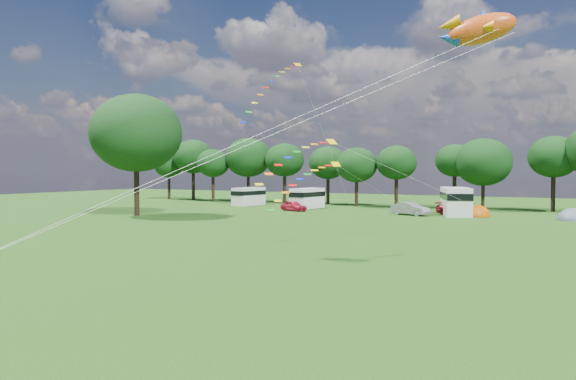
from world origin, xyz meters
The scene contains 15 objects.
ground_plane centered at (0.00, 0.00, 0.00)m, with size 180.00×180.00×0.00m, color black.
tree_line centered at (5.30, 54.99, 6.35)m, with size 102.98×10.98×10.27m.
big_tree centered at (-30.00, 28.00, 9.02)m, with size 10.00×10.00×13.28m.
car_a centered at (-17.98, 42.01, 0.63)m, with size 1.48×3.75×1.25m, color #BC1E38.
car_b centered at (-3.75, 42.71, 0.71)m, with size 1.51×4.03×1.42m, color gray.
car_c centered at (0.94, 45.11, 0.71)m, with size 2.00×4.75×1.43m, color maroon.
campervan_a centered at (-28.57, 48.34, 1.34)m, with size 2.77×5.31×2.49m.
campervan_b centered at (-18.75, 47.18, 1.39)m, with size 2.77×5.49×2.59m.
campervan_c centered at (0.70, 44.76, 1.64)m, with size 4.69×6.78×3.06m.
tent_orange centered at (2.81, 45.09, 0.02)m, with size 3.10×3.40×2.43m.
tent_greyblue centered at (12.19, 44.69, 0.02)m, with size 3.18×3.49×2.37m.
fish_kite centered at (9.84, 5.71, 10.68)m, with size 3.28×1.58×1.72m.
streamer_kite_a centered at (-11.04, 25.68, 12.79)m, with size 3.33×5.64×5.77m.
streamer_kite_b centered at (-5.51, 21.41, 4.39)m, with size 4.35×4.77×3.83m.
streamer_kite_c centered at (-1.06, 11.78, 6.02)m, with size 3.08×4.95×2.79m.
Camera 1 is at (14.21, -17.75, 5.11)m, focal length 35.00 mm.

